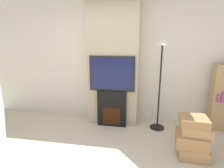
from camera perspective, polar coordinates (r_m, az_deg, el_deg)
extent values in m
cube|color=silver|center=(3.90, 1.10, 7.81)|extent=(6.00, 0.06, 2.70)
cube|color=tan|center=(3.68, 0.54, 7.45)|extent=(1.03, 0.41, 2.70)
cube|color=black|center=(3.71, 0.00, -7.90)|extent=(0.60, 0.14, 0.77)
cube|color=#33160A|center=(3.71, -0.20, -10.51)|extent=(0.37, 0.01, 0.37)
cube|color=black|center=(3.51, 0.00, 3.38)|extent=(0.92, 0.06, 0.71)
cube|color=#191E4C|center=(3.48, -0.09, 3.29)|extent=(0.84, 0.01, 0.63)
cylinder|color=black|center=(3.86, 14.48, -13.53)|extent=(0.29, 0.29, 0.03)
cylinder|color=black|center=(3.56, 15.28, -1.36)|extent=(0.03, 0.03, 1.66)
cone|color=silver|center=(3.45, 16.21, 12.92)|extent=(0.23, 0.23, 0.10)
cube|color=tan|center=(3.17, 24.65, -19.27)|extent=(0.45, 0.40, 0.18)
cube|color=#A37A4C|center=(3.08, 24.36, -16.11)|extent=(0.49, 0.46, 0.20)
cube|color=tan|center=(3.04, 25.52, -13.06)|extent=(0.46, 0.42, 0.15)
cube|color=#A37A4C|center=(2.96, 25.13, -10.84)|extent=(0.41, 0.37, 0.12)
cube|color=tan|center=(4.10, 32.47, -3.87)|extent=(0.44, 0.22, 1.33)
cube|color=#994C84|center=(3.93, 31.32, -3.96)|extent=(0.05, 0.02, 0.16)
cube|color=#994C84|center=(3.96, 32.61, -3.62)|extent=(0.07, 0.02, 0.22)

